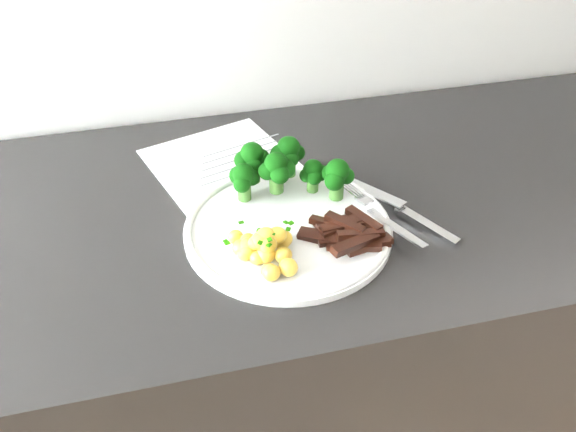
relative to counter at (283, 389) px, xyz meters
The scene contains 8 objects.
counter is the anchor object (origin of this frame).
recipe_paper 0.46m from the counter, 119.67° to the left, with size 0.30×0.36×0.00m.
plate 0.46m from the counter, 94.42° to the right, with size 0.30×0.30×0.02m.
broccoli 0.50m from the counter, 67.65° to the left, with size 0.18×0.12×0.08m.
potatoes 0.49m from the counter, 112.63° to the right, with size 0.10×0.10×0.04m.
beef_strips 0.49m from the counter, 58.07° to the right, with size 0.13×0.10×0.03m.
fork 0.49m from the counter, 33.82° to the right, with size 0.07×0.17×0.02m.
knife 0.50m from the counter, 24.16° to the right, with size 0.13×0.20×0.02m.
Camera 1 is at (-0.27, 0.93, 1.46)m, focal length 38.99 mm.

